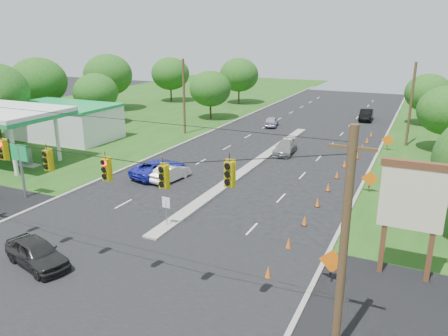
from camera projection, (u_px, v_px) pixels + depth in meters
The scene contains 40 objects.
ground at pixel (105, 272), 22.63m from camera, with size 160.00×160.00×0.00m, color black.
grass_left at pixel (16, 137), 52.07m from camera, with size 40.00×160.00×0.06m, color #1E4714.
cross_street at pixel (105, 272), 22.63m from camera, with size 160.00×14.00×0.02m, color black.
curb_left at pixel (202, 136), 52.68m from camera, with size 0.25×110.00×0.16m, color gray.
curb_right at pixel (377, 154), 44.52m from camera, with size 0.25×110.00×0.16m, color gray.
median at pixel (253, 166), 40.81m from camera, with size 1.00×34.00×0.18m, color gray.
median_sign at pixel (166, 206), 27.39m from camera, with size 0.55×0.06×2.05m.
signal_span at pixel (82, 187), 20.31m from camera, with size 25.60×0.32×9.00m.
utility_pole_far_left at pixel (184, 97), 52.32m from camera, with size 0.28×0.28×9.00m, color #422D1C.
utility_pole_far_right at pixel (411, 105), 46.54m from camera, with size 0.28×0.28×9.00m, color #422D1C.
gas_station at pixel (55, 120), 48.94m from camera, with size 18.40×19.70×5.20m.
pylon_sign at pixel (419, 203), 21.03m from camera, with size 5.90×2.30×6.12m.
cone_0 at pixel (268, 272), 21.95m from camera, with size 0.32×0.32×0.70m, color orange.
cone_1 at pixel (289, 243), 24.98m from camera, with size 0.32×0.32×0.70m, color orange.
cone_2 at pixel (305, 220), 28.01m from camera, with size 0.32×0.32×0.70m, color orange.
cone_3 at pixel (318, 202), 31.03m from camera, with size 0.32×0.32×0.70m, color orange.
cone_4 at pixel (328, 187), 34.06m from camera, with size 0.32×0.32×0.70m, color orange.
cone_5 at pixel (337, 174), 37.09m from camera, with size 0.32×0.32×0.70m, color orange.
cone_6 at pixel (345, 164), 40.12m from camera, with size 0.32×0.32×0.70m, color orange.
cone_7 at pixel (357, 155), 42.91m from camera, with size 0.32×0.32×0.70m, color orange.
cone_8 at pixel (363, 147), 45.94m from camera, with size 0.32×0.32×0.70m, color orange.
cone_9 at pixel (367, 140), 48.97m from camera, with size 0.32×0.32×0.70m, color orange.
cone_10 at pixel (371, 134), 52.00m from camera, with size 0.32×0.32×0.70m, color orange.
work_sign_0 at pixel (332, 262), 21.40m from camera, with size 1.27×0.58×1.37m.
work_sign_1 at pixel (370, 179), 33.52m from camera, with size 1.27×0.58×1.37m.
work_sign_2 at pixel (388, 141), 45.64m from camera, with size 1.27×0.58×1.37m.
tree_2 at pixel (96, 92), 57.82m from camera, with size 5.88×5.88×6.86m.
tree_3 at pixel (108, 75), 68.54m from camera, with size 7.56×7.56×8.82m.
tree_4 at pixel (170, 74), 77.49m from camera, with size 6.72×6.72×7.84m.
tree_5 at pixel (210, 89), 61.63m from camera, with size 5.88×5.88×6.86m.
tree_6 at pixel (239, 75), 75.24m from camera, with size 6.72×6.72×7.84m.
tree_9 at pixel (447, 110), 44.31m from camera, with size 5.88×5.88×6.86m.
tree_12 at pixel (428, 93), 57.24m from camera, with size 5.88×5.88×6.86m.
tree_14 at pixel (38, 82), 58.96m from camera, with size 7.56×7.56×8.82m.
black_sedan at pixel (37, 253), 23.03m from camera, with size 1.77×4.41×1.50m, color black.
white_sedan at pixel (170, 173), 36.48m from camera, with size 1.41×4.03×1.33m, color silver.
blue_pickup at pixel (159, 168), 37.51m from camera, with size 2.45×5.30×1.47m, color #2124B2.
silver_car_far at pixel (285, 148), 44.62m from camera, with size 1.83×4.49×1.30m, color gray.
silver_car_oncoming at pixel (271, 121), 57.74m from camera, with size 1.56×3.87×1.32m, color #A69EBB.
dark_car_receding at pixel (366, 115), 61.72m from camera, with size 1.68×4.82×1.59m, color black.
Camera 1 is at (14.06, -15.53, 11.85)m, focal length 35.00 mm.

